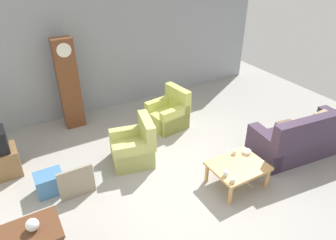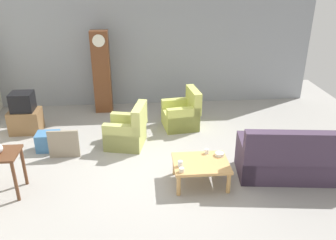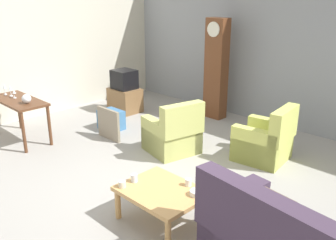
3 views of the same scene
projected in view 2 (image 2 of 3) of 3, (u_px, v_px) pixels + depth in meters
ground_plane at (165, 170)px, 6.60m from camera, size 10.40×10.40×0.00m
garage_door_wall at (155, 45)px, 9.22m from camera, size 8.40×0.16×3.20m
couch_floral at (298, 160)px, 6.26m from camera, size 2.19×1.12×1.04m
armchair_olive_near at (128, 132)px, 7.39m from camera, size 0.94×0.92×0.92m
armchair_olive_far at (182, 115)px, 8.24m from camera, size 0.88×0.86×0.92m
coffee_table_wood at (201, 165)px, 6.07m from camera, size 0.96×0.76×0.43m
grandfather_clock at (102, 72)px, 8.83m from camera, size 0.44×0.30×2.10m
tv_stand_cabinet at (26, 121)px, 8.01m from camera, size 0.68×0.52×0.53m
tv_crt at (22, 102)px, 7.81m from camera, size 0.48×0.44×0.42m
framed_picture_leaning at (64, 144)px, 6.93m from camera, size 0.60×0.05×0.58m
storage_box_blue at (48, 141)px, 7.26m from camera, size 0.46×0.37×0.38m
cup_white_porcelain at (207, 151)px, 6.30m from camera, size 0.08×0.08×0.09m
cup_blue_rimmed at (180, 164)px, 5.91m from camera, size 0.08×0.08×0.10m
cup_cream_tall at (182, 170)px, 5.74m from camera, size 0.09×0.09×0.08m
bowl_white_stacked at (220, 154)px, 6.24m from camera, size 0.16×0.16×0.06m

